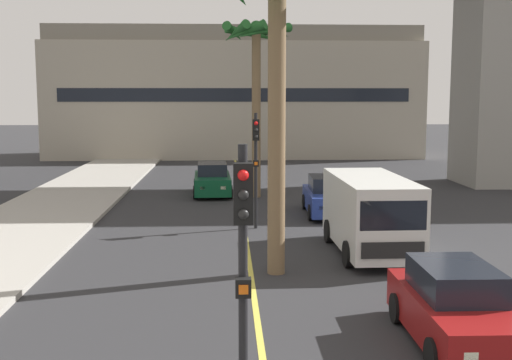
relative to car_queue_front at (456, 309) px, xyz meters
The scene contains 10 objects.
lane_stripe_center 12.71m from the car_queue_front, 107.26° to the left, with size 0.14×56.00×0.01m, color #DBCC4C.
pier_building_backdrop 40.87m from the car_queue_front, 95.32° to the left, with size 29.06×8.04×10.10m.
car_queue_front is the anchor object (origin of this frame).
car_queue_second 20.09m from the car_queue_front, 104.75° to the left, with size 1.95×4.16×1.56m.
car_queue_third 13.90m from the car_queue_front, 91.25° to the left, with size 1.93×4.15×1.56m.
delivery_van 7.33m from the car_queue_front, 90.44° to the left, with size 2.23×5.28×2.36m.
traffic_light_median_near 6.08m from the car_queue_front, 137.09° to the right, with size 0.24×0.37×4.20m.
traffic_light_median_far 11.87m from the car_queue_front, 106.66° to the left, with size 0.24×0.37×4.20m.
palm_tree_near_median 19.84m from the car_queue_front, 99.11° to the left, with size 3.37×3.33×8.27m.
palm_tree_mid_median 8.34m from the car_queue_front, 120.66° to the left, with size 3.53×3.58×8.09m.
Camera 1 is at (-0.64, 0.07, 4.79)m, focal length 45.19 mm.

